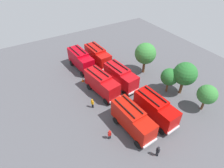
% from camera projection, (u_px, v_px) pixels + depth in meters
% --- Properties ---
extents(ground_plane, '(55.33, 55.33, 0.00)m').
position_uv_depth(ground_plane, '(112.00, 90.00, 33.92)').
color(ground_plane, '#4C4C51').
extents(fire_truck_0, '(7.35, 3.17, 3.88)m').
position_uv_depth(fire_truck_0, '(81.00, 59.00, 38.18)').
color(fire_truck_0, '#AE0411').
rests_on(fire_truck_0, ground).
extents(fire_truck_1, '(7.48, 3.59, 3.88)m').
position_uv_depth(fire_truck_1, '(102.00, 83.00, 32.02)').
color(fire_truck_1, '#B30B0F').
rests_on(fire_truck_1, ground).
extents(fire_truck_2, '(7.34, 3.12, 3.88)m').
position_uv_depth(fire_truck_2, '(133.00, 119.00, 25.73)').
color(fire_truck_2, '#AF1208').
rests_on(fire_truck_2, ground).
extents(fire_truck_3, '(7.32, 3.06, 3.88)m').
position_uv_depth(fire_truck_3, '(98.00, 56.00, 39.36)').
color(fire_truck_3, '#B00E0A').
rests_on(fire_truck_3, ground).
extents(fire_truck_4, '(7.42, 3.38, 3.88)m').
position_uv_depth(fire_truck_4, '(121.00, 76.00, 33.59)').
color(fire_truck_4, '#B30C12').
rests_on(fire_truck_4, ground).
extents(fire_truck_5, '(7.36, 3.19, 3.88)m').
position_uv_depth(fire_truck_5, '(155.00, 108.00, 27.36)').
color(fire_truck_5, '#B70805').
rests_on(fire_truck_5, ground).
extents(firefighter_0, '(0.47, 0.36, 1.69)m').
position_uv_depth(firefighter_0, '(92.00, 103.00, 29.92)').
color(firefighter_0, black).
rests_on(firefighter_0, ground).
extents(firefighter_1, '(0.43, 0.28, 1.72)m').
position_uv_depth(firefighter_1, '(158.00, 151.00, 23.26)').
color(firefighter_1, black).
rests_on(firefighter_1, ground).
extents(firefighter_2, '(0.28, 0.44, 1.61)m').
position_uv_depth(firefighter_2, '(110.00, 135.00, 25.27)').
color(firefighter_2, black).
rests_on(firefighter_2, ground).
extents(tree_0, '(4.07, 4.07, 6.31)m').
position_uv_depth(tree_0, '(145.00, 54.00, 35.79)').
color(tree_0, brown).
rests_on(tree_0, ground).
extents(tree_1, '(2.96, 2.96, 4.59)m').
position_uv_depth(tree_1, '(169.00, 77.00, 31.83)').
color(tree_1, brown).
rests_on(tree_1, ground).
extents(tree_2, '(3.89, 3.89, 6.03)m').
position_uv_depth(tree_2, '(185.00, 74.00, 30.86)').
color(tree_2, brown).
rests_on(tree_2, ground).
extents(tree_3, '(2.99, 2.99, 4.64)m').
position_uv_depth(tree_3, '(207.00, 94.00, 28.29)').
color(tree_3, brown).
rests_on(tree_3, ground).
extents(traffic_cone_0, '(0.48, 0.48, 0.68)m').
position_uv_depth(traffic_cone_0, '(83.00, 80.00, 35.74)').
color(traffic_cone_0, '#F2600C').
rests_on(traffic_cone_0, ground).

